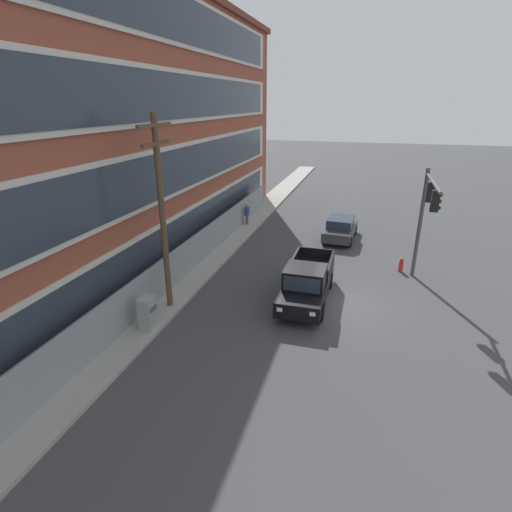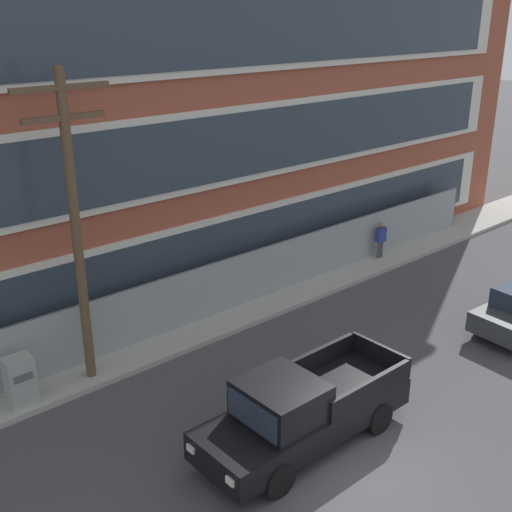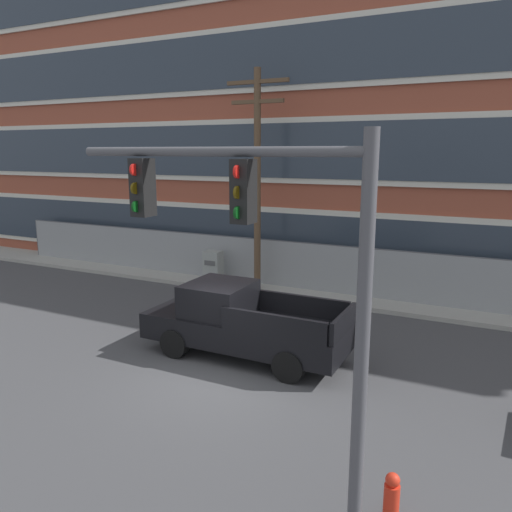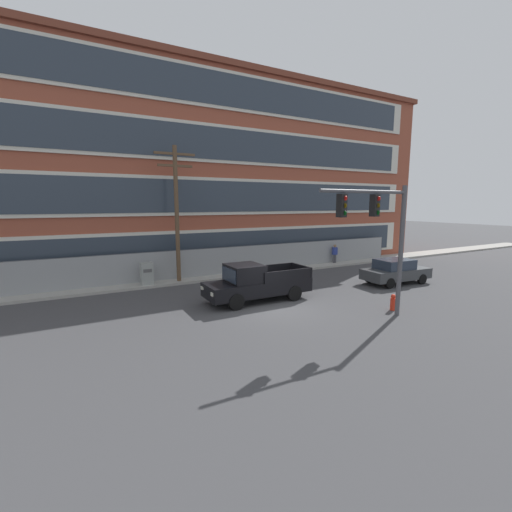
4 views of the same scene
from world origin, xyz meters
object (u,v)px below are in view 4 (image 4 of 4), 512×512
(electrical_cabinet, at_px, (147,275))
(fire_hydrant, at_px, (393,302))
(traffic_signal_mast, at_px, (381,226))
(utility_pole_near_corner, at_px, (177,209))
(pickup_truck_black, at_px, (256,283))
(sedan_dark_grey, at_px, (395,271))
(pedestrian_near_cabinet, at_px, (335,253))

(electrical_cabinet, bearing_deg, fire_hydrant, -47.88)
(traffic_signal_mast, distance_m, utility_pole_near_corner, 12.29)
(traffic_signal_mast, distance_m, pickup_truck_black, 6.77)
(sedan_dark_grey, bearing_deg, pickup_truck_black, 175.52)
(pickup_truck_black, relative_size, electrical_cabinet, 3.75)
(traffic_signal_mast, distance_m, pedestrian_near_cabinet, 14.03)
(pickup_truck_black, bearing_deg, pedestrian_near_cabinet, 30.01)
(sedan_dark_grey, relative_size, pedestrian_near_cabinet, 2.65)
(pedestrian_near_cabinet, distance_m, fire_hydrant, 12.28)
(fire_hydrant, bearing_deg, traffic_signal_mast, -161.53)
(electrical_cabinet, relative_size, pedestrian_near_cabinet, 0.89)
(pedestrian_near_cabinet, xyz_separation_m, fire_hydrant, (-5.90, -10.75, -0.59))
(traffic_signal_mast, height_order, electrical_cabinet, traffic_signal_mast)
(pickup_truck_black, xyz_separation_m, electrical_cabinet, (-4.34, 5.80, -0.19))
(electrical_cabinet, bearing_deg, utility_pole_near_corner, 2.13)
(pickup_truck_black, relative_size, sedan_dark_grey, 1.26)
(electrical_cabinet, bearing_deg, sedan_dark_grey, -25.14)
(utility_pole_near_corner, bearing_deg, electrical_cabinet, -177.87)
(utility_pole_near_corner, relative_size, electrical_cabinet, 5.65)
(electrical_cabinet, height_order, pedestrian_near_cabinet, pedestrian_near_cabinet)
(traffic_signal_mast, relative_size, fire_hydrant, 7.42)
(utility_pole_near_corner, height_order, pedestrian_near_cabinet, utility_pole_near_corner)
(sedan_dark_grey, height_order, electrical_cabinet, sedan_dark_grey)
(traffic_signal_mast, relative_size, utility_pole_near_corner, 0.68)
(pickup_truck_black, relative_size, pedestrian_near_cabinet, 3.33)
(pedestrian_near_cabinet, bearing_deg, fire_hydrant, -118.73)
(traffic_signal_mast, bearing_deg, electrical_cabinet, 124.74)
(sedan_dark_grey, distance_m, electrical_cabinet, 15.43)
(traffic_signal_mast, xyz_separation_m, pickup_truck_black, (-3.20, 5.07, -3.13))
(traffic_signal_mast, distance_m, electrical_cabinet, 13.64)
(electrical_cabinet, height_order, fire_hydrant, electrical_cabinet)
(fire_hydrant, bearing_deg, sedan_dark_grey, 38.57)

